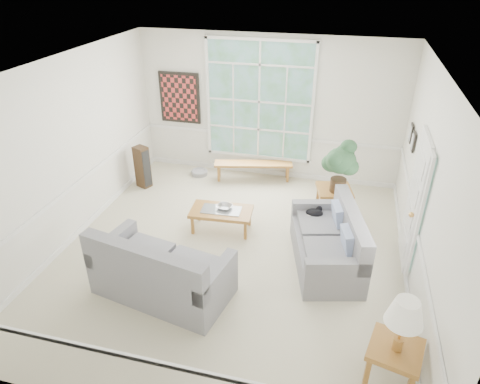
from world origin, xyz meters
The scene contains 24 objects.
floor centered at (0.00, 0.00, -0.01)m, with size 5.50×6.00×0.01m, color #BFB89B.
ceiling centered at (0.00, 0.00, 3.00)m, with size 5.50×6.00×0.02m, color white.
wall_back centered at (0.00, 3.00, 1.50)m, with size 5.50×0.02×3.00m, color silver.
wall_front centered at (0.00, -3.00, 1.50)m, with size 5.50×0.02×3.00m, color silver.
wall_left centered at (-2.75, 0.00, 1.50)m, with size 0.02×6.00×3.00m, color silver.
wall_right centered at (2.75, 0.00, 1.50)m, with size 0.02×6.00×3.00m, color silver.
window_back centered at (-0.20, 2.96, 1.65)m, with size 2.30×0.08×2.40m, color white.
entry_door centered at (2.71, 0.60, 1.05)m, with size 0.08×0.90×2.10m, color white.
door_sidelight centered at (2.71, -0.03, 1.15)m, with size 0.08×0.26×1.90m, color white.
wall_art centered at (-1.95, 2.95, 1.60)m, with size 0.90×0.06×1.10m, color maroon.
wall_frame_near centered at (2.71, 1.75, 1.55)m, with size 0.04×0.26×0.32m, color black.
wall_frame_far centered at (2.71, 2.15, 1.55)m, with size 0.04×0.26×0.32m, color black.
loveseat_right centered at (1.51, 0.12, 0.47)m, with size 0.91×1.76×0.95m, color gray.
loveseat_front centered at (-0.69, -1.14, 0.51)m, with size 1.90×0.98×1.03m, color gray.
coffee_table centered at (-0.35, 0.62, 0.20)m, with size 1.07×0.58×0.40m, color #9A6429.
pewter_bowl centered at (-0.31, 0.68, 0.44)m, with size 0.32×0.32×0.08m, color #9C9CA1.
window_bench centered at (-0.23, 2.65, 0.19)m, with size 1.67×0.32×0.39m, color #9A6429.
end_table centered at (1.53, 1.51, 0.30)m, with size 0.60×0.60×0.60m, color #9A6429.
houseplant centered at (1.58, 1.44, 1.09)m, with size 0.56×0.56×0.97m, color #2A5231, non-canonical shape.
side_table centered at (2.40, -1.91, 0.28)m, with size 0.56×0.56×0.57m, color #9A6429.
table_lamp centered at (2.40, -1.92, 0.91)m, with size 0.40×0.40×0.69m, color white, non-canonical shape.
pet_bed centered at (-1.44, 2.57, 0.06)m, with size 0.38×0.38×0.11m, color gray.
floor_speaker centered at (-2.40, 1.78, 0.45)m, with size 0.28×0.22×0.89m, color #362414.
cat centered at (1.25, 0.69, 0.55)m, with size 0.29×0.20×0.14m, color black.
Camera 1 is at (1.55, -5.46, 4.32)m, focal length 32.00 mm.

